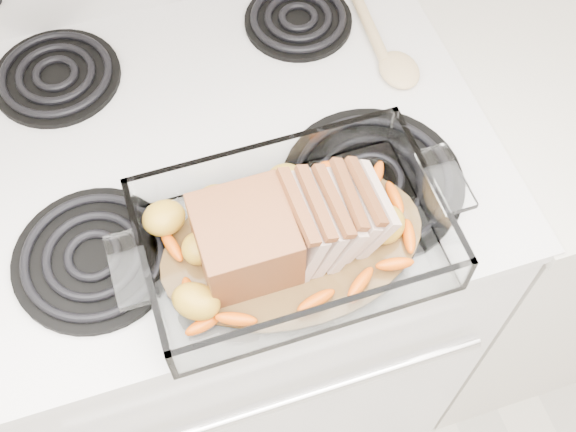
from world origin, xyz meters
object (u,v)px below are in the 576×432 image
object	(u,v)px
electric_range	(229,270)
pork_roast	(275,233)
counter_right	(530,188)
baking_dish	(293,241)

from	to	relation	value
electric_range	pork_roast	bearing A→B (deg)	-82.02
counter_right	electric_range	bearing A→B (deg)	179.90
electric_range	counter_right	xyz separation A→B (m)	(0.66, -0.00, -0.02)
electric_range	baking_dish	world-z (taller)	electric_range
electric_range	pork_roast	distance (m)	0.56
electric_range	pork_roast	size ratio (longest dim) A/B	4.68
counter_right	baking_dish	bearing A→B (deg)	-159.68
counter_right	pork_roast	bearing A→B (deg)	-160.36
electric_range	counter_right	world-z (taller)	electric_range
electric_range	baking_dish	bearing A→B (deg)	-76.38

